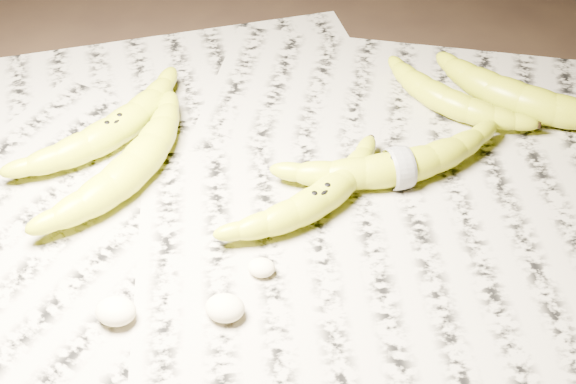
# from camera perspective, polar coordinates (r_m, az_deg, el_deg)

# --- Properties ---
(ground) EXTENTS (3.00, 3.00, 0.00)m
(ground) POSITION_cam_1_polar(r_m,az_deg,el_deg) (0.80, -0.39, -2.21)
(ground) COLOR black
(ground) RESTS_ON ground
(newspaper_patch) EXTENTS (0.90, 0.70, 0.01)m
(newspaper_patch) POSITION_cam_1_polar(r_m,az_deg,el_deg) (0.82, -0.74, -0.44)
(newspaper_patch) COLOR #A09A89
(newspaper_patch) RESTS_ON ground
(banana_left_a) EXTENTS (0.16, 0.21, 0.04)m
(banana_left_a) POSITION_cam_1_polar(r_m,az_deg,el_deg) (0.89, -12.29, 4.48)
(banana_left_a) COLOR #B4BD17
(banana_left_a) RESTS_ON newspaper_patch
(banana_left_b) EXTENTS (0.13, 0.22, 0.04)m
(banana_left_b) POSITION_cam_1_polar(r_m,az_deg,el_deg) (0.84, -10.92, 1.95)
(banana_left_b) COLOR #B4BD17
(banana_left_b) RESTS_ON newspaper_patch
(banana_center) EXTENTS (0.16, 0.18, 0.03)m
(banana_center) POSITION_cam_1_polar(r_m,az_deg,el_deg) (0.79, 2.22, -0.35)
(banana_center) COLOR #B4BD17
(banana_center) RESTS_ON newspaper_patch
(banana_taped) EXTENTS (0.23, 0.15, 0.04)m
(banana_taped) POSITION_cam_1_polar(r_m,az_deg,el_deg) (0.83, 7.90, 1.91)
(banana_taped) COLOR #B4BD17
(banana_taped) RESTS_ON newspaper_patch
(banana_upper_a) EXTENTS (0.17, 0.14, 0.03)m
(banana_upper_a) POSITION_cam_1_polar(r_m,az_deg,el_deg) (0.94, 11.19, 6.58)
(banana_upper_a) COLOR #B4BD17
(banana_upper_a) RESTS_ON newspaper_patch
(banana_upper_b) EXTENTS (0.21, 0.14, 0.04)m
(banana_upper_b) POSITION_cam_1_polar(r_m,az_deg,el_deg) (0.95, 16.35, 6.44)
(banana_upper_b) COLOR #B4BD17
(banana_upper_b) RESTS_ON newspaper_patch
(measuring_tape) EXTENTS (0.02, 0.04, 0.05)m
(measuring_tape) POSITION_cam_1_polar(r_m,az_deg,el_deg) (0.83, 7.90, 1.91)
(measuring_tape) COLOR white
(measuring_tape) RESTS_ON newspaper_patch
(flesh_chunk_a) EXTENTS (0.04, 0.03, 0.02)m
(flesh_chunk_a) POSITION_cam_1_polar(r_m,az_deg,el_deg) (0.72, -12.19, -8.09)
(flesh_chunk_a) COLOR #F9E8C1
(flesh_chunk_a) RESTS_ON newspaper_patch
(flesh_chunk_b) EXTENTS (0.04, 0.03, 0.02)m
(flesh_chunk_b) POSITION_cam_1_polar(r_m,az_deg,el_deg) (0.71, -4.53, -8.03)
(flesh_chunk_b) COLOR #F9E8C1
(flesh_chunk_b) RESTS_ON newspaper_patch
(flesh_chunk_c) EXTENTS (0.03, 0.02, 0.02)m
(flesh_chunk_c) POSITION_cam_1_polar(r_m,az_deg,el_deg) (0.74, -1.91, -5.19)
(flesh_chunk_c) COLOR #F9E8C1
(flesh_chunk_c) RESTS_ON newspaper_patch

